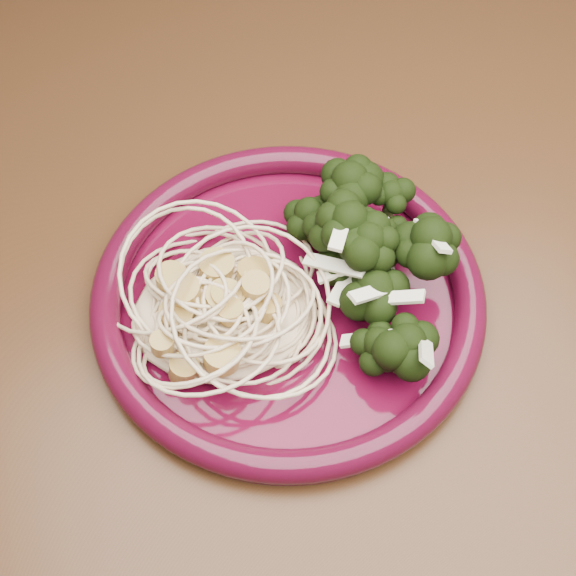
# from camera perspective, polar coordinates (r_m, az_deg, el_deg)

# --- Properties ---
(dining_table) EXTENTS (1.20, 0.80, 0.75)m
(dining_table) POSITION_cam_1_polar(r_m,az_deg,el_deg) (0.69, -10.58, -4.75)
(dining_table) COLOR #472814
(dining_table) RESTS_ON ground
(dinner_plate) EXTENTS (0.29, 0.29, 0.02)m
(dinner_plate) POSITION_cam_1_polar(r_m,az_deg,el_deg) (0.58, -0.00, -0.53)
(dinner_plate) COLOR #4A061E
(dinner_plate) RESTS_ON dining_table
(spaghetti_pile) EXTENTS (0.14, 0.12, 0.03)m
(spaghetti_pile) POSITION_cam_1_polar(r_m,az_deg,el_deg) (0.56, -4.57, -1.09)
(spaghetti_pile) COLOR beige
(spaghetti_pile) RESTS_ON dinner_plate
(scallop_cluster) EXTENTS (0.12, 0.12, 0.04)m
(scallop_cluster) POSITION_cam_1_polar(r_m,az_deg,el_deg) (0.53, -4.82, 0.92)
(scallop_cluster) COLOR gold
(scallop_cluster) RESTS_ON spaghetti_pile
(broccoli_pile) EXTENTS (0.10, 0.16, 0.05)m
(broccoli_pile) POSITION_cam_1_polar(r_m,az_deg,el_deg) (0.57, 5.51, 2.11)
(broccoli_pile) COLOR black
(broccoli_pile) RESTS_ON dinner_plate
(onion_garnish) EXTENTS (0.07, 0.10, 0.05)m
(onion_garnish) POSITION_cam_1_polar(r_m,az_deg,el_deg) (0.55, 5.79, 4.15)
(onion_garnish) COLOR white
(onion_garnish) RESTS_ON broccoli_pile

